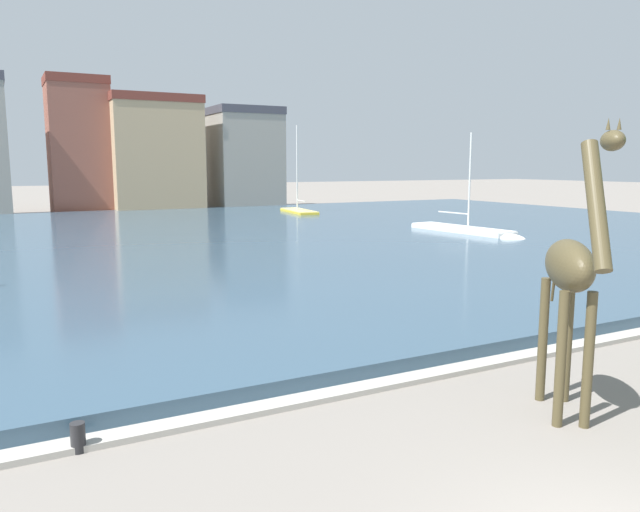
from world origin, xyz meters
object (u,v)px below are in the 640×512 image
at_px(giraffe_statue, 572,272).
at_px(sailboat_yellow, 297,213).
at_px(mooring_bollard, 78,437).
at_px(sailboat_white, 470,233).

xyz_separation_m(giraffe_statue, sailboat_yellow, (14.88, 42.58, -2.36)).
distance_m(giraffe_statue, sailboat_yellow, 45.16).
bearing_deg(sailboat_yellow, mooring_bollard, -120.07).
height_order(giraffe_statue, mooring_bollard, giraffe_statue).
bearing_deg(sailboat_white, giraffe_statue, -127.98).
relative_size(sailboat_white, mooring_bollard, 17.68).
distance_m(sailboat_yellow, mooring_bollard, 46.09).
distance_m(sailboat_white, sailboat_yellow, 20.82).
relative_size(giraffe_statue, sailboat_white, 0.61).
height_order(sailboat_yellow, mooring_bollard, sailboat_yellow).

